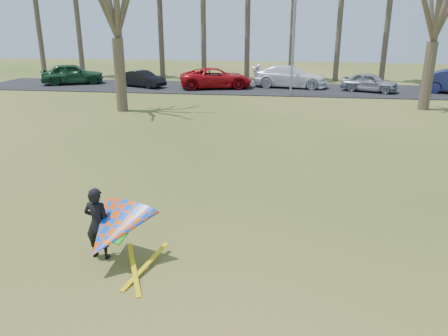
# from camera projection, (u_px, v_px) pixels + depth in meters

# --- Properties ---
(ground) EXTENTS (100.00, 100.00, 0.00)m
(ground) POSITION_uv_depth(u_px,v_px,m) (213.00, 234.00, 11.07)
(ground) COLOR #295111
(ground) RESTS_ON ground
(parking_strip) EXTENTS (46.00, 7.00, 0.06)m
(parking_strip) POSITION_uv_depth(u_px,v_px,m) (265.00, 89.00, 34.51)
(parking_strip) COLOR black
(parking_strip) RESTS_ON ground
(streetlight) EXTENTS (2.28, 0.18, 8.00)m
(streetlight) POSITION_uv_depth(u_px,v_px,m) (296.00, 31.00, 29.99)
(streetlight) COLOR gray
(streetlight) RESTS_ON ground
(car_0) EXTENTS (5.38, 3.90, 1.70)m
(car_0) POSITION_uv_depth(u_px,v_px,m) (72.00, 74.00, 36.64)
(car_0) COLOR #1B4426
(car_0) RESTS_ON parking_strip
(car_1) EXTENTS (4.12, 2.79, 1.29)m
(car_1) POSITION_uv_depth(u_px,v_px,m) (143.00, 79.00, 35.07)
(car_1) COLOR black
(car_1) RESTS_ON parking_strip
(car_2) EXTENTS (6.16, 4.01, 1.58)m
(car_2) POSITION_uv_depth(u_px,v_px,m) (216.00, 78.00, 34.39)
(car_2) COLOR #B10E13
(car_2) RESTS_ON parking_strip
(car_3) EXTENTS (6.17, 3.15, 1.71)m
(car_3) POSITION_uv_depth(u_px,v_px,m) (290.00, 76.00, 34.81)
(car_3) COLOR white
(car_3) RESTS_ON parking_strip
(car_4) EXTENTS (4.43, 3.05, 1.40)m
(car_4) POSITION_uv_depth(u_px,v_px,m) (369.00, 82.00, 32.70)
(car_4) COLOR gray
(car_4) RESTS_ON parking_strip
(kite_flyer) EXTENTS (2.13, 2.39, 2.02)m
(kite_flyer) POSITION_uv_depth(u_px,v_px,m) (111.00, 229.00, 9.47)
(kite_flyer) COLOR black
(kite_flyer) RESTS_ON ground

